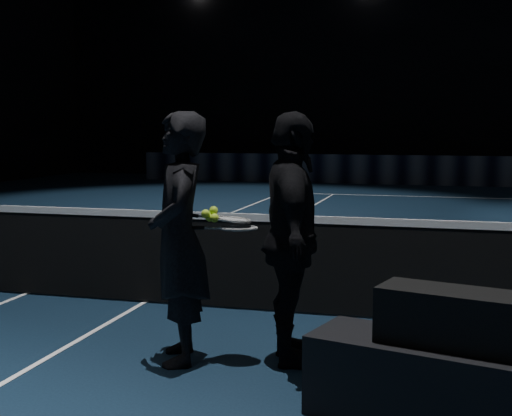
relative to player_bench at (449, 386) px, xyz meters
The scene contains 10 objects.
wall_back 20.87m from the player_bench, 86.88° to the left, with size 30.00×30.00×0.00m, color black.
sponsor_backdrop 17.83m from the player_bench, 86.44° to the left, with size 22.00×0.15×0.90m, color black.
player_bench is the anchor object (origin of this frame).
racket_bag 0.42m from the player_bench, ahead, with size 0.84×0.36×0.34m, color black.
bag_signature 0.46m from the player_bench, 90.00° to the right, with size 0.39×0.00×0.11m, color white.
player_a 2.22m from the player_bench, 160.43° to the left, with size 0.69×0.45×1.90m, color black.
player_b 1.62m from the player_bench, 142.32° to the left, with size 1.11×0.46×1.90m, color black.
racket_lower 1.91m from the player_bench, 152.50° to the left, with size 0.68×0.22×0.03m, color black, non-canonical shape.
racket_upper 2.00m from the player_bench, 152.55° to the left, with size 0.68×0.22×0.03m, color black, non-canonical shape.
tennis_balls 2.09m from the player_bench, 156.18° to the left, with size 0.12×0.10×0.12m, color #AAD52D, non-canonical shape.
Camera 1 is at (-1.13, -6.54, 1.80)m, focal length 50.00 mm.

